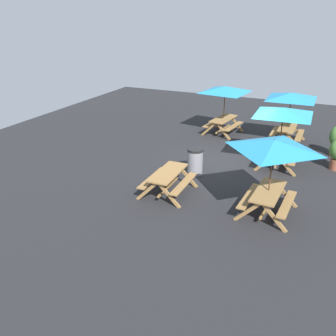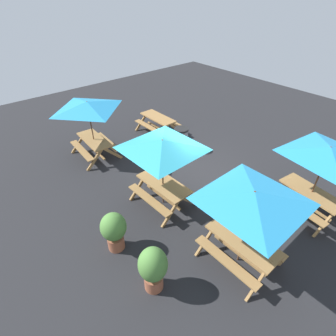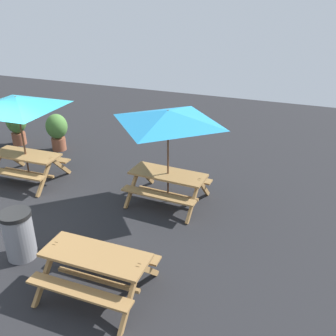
{
  "view_description": "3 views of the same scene",
  "coord_description": "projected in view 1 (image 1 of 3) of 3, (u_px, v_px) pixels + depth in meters",
  "views": [
    {
      "loc": [
        -13.67,
        -3.23,
        5.56
      ],
      "look_at": [
        -3.61,
        1.31,
        0.9
      ],
      "focal_mm": 40.0,
      "sensor_mm": 36.0,
      "label": 1
    },
    {
      "loc": [
        5.13,
        -5.5,
        5.82
      ],
      "look_at": [
        -0.11,
        -1.06,
        0.9
      ],
      "focal_mm": 28.0,
      "sensor_mm": 36.0,
      "label": 2
    },
    {
      "loc": [
        -6.52,
        5.43,
        4.67
      ],
      "look_at": [
        -3.63,
        -1.9,
        0.9
      ],
      "focal_mm": 40.0,
      "sensor_mm": 36.0,
      "label": 3
    }
  ],
  "objects": [
    {
      "name": "picnic_table_0",
      "position": [
        225.0,
        93.0,
        17.54
      ],
      "size": [
        2.8,
        2.8,
        2.34
      ],
      "rotation": [
        0.0,
        0.0,
        -0.14
      ],
      "color": "olive",
      "rests_on": "ground"
    },
    {
      "name": "picnic_table_2",
      "position": [
        168.0,
        178.0,
        12.11
      ],
      "size": [
        1.82,
        1.55,
        0.81
      ],
      "rotation": [
        0.0,
        0.0,
        0.01
      ],
      "color": "olive",
      "rests_on": "ground"
    },
    {
      "name": "picnic_table_4",
      "position": [
        283.0,
        116.0,
        13.72
      ],
      "size": [
        2.83,
        2.83,
        2.34
      ],
      "rotation": [
        0.0,
        0.0,
        0.04
      ],
      "color": "olive",
      "rests_on": "ground"
    },
    {
      "name": "trash_bin_gray",
      "position": [
        195.0,
        161.0,
        13.59
      ],
      "size": [
        0.59,
        0.59,
        0.98
      ],
      "color": "gray",
      "rests_on": "ground"
    },
    {
      "name": "ground_plane",
      "position": [
        235.0,
        162.0,
        14.87
      ],
      "size": [
        24.0,
        24.0,
        0.0
      ],
      "primitive_type": "plane",
      "color": "#232326",
      "rests_on": "ground"
    },
    {
      "name": "picnic_table_1",
      "position": [
        273.0,
        151.0,
        10.32
      ],
      "size": [
        2.1,
        2.1,
        2.34
      ],
      "rotation": [
        0.0,
        0.0,
        -0.05
      ],
      "color": "olive",
      "rests_on": "ground"
    },
    {
      "name": "picnic_table_3",
      "position": [
        291.0,
        100.0,
        16.19
      ],
      "size": [
        2.83,
        2.83,
        2.34
      ],
      "rotation": [
        0.0,
        0.0,
        0.01
      ],
      "color": "olive",
      "rests_on": "ground"
    }
  ]
}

